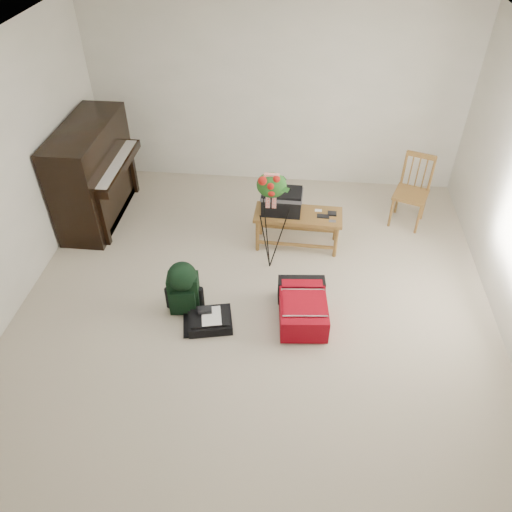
# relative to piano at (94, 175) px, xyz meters

# --- Properties ---
(floor) EXTENTS (5.00, 5.50, 0.01)m
(floor) POSITION_rel_piano_xyz_m (2.19, -1.60, -0.60)
(floor) COLOR beige
(floor) RESTS_ON ground
(ceiling) EXTENTS (5.00, 5.50, 0.01)m
(ceiling) POSITION_rel_piano_xyz_m (2.19, -1.60, 1.90)
(ceiling) COLOR white
(ceiling) RESTS_ON wall_back
(wall_back) EXTENTS (5.00, 0.04, 2.50)m
(wall_back) POSITION_rel_piano_xyz_m (2.19, 1.15, 0.65)
(wall_back) COLOR beige
(wall_back) RESTS_ON floor
(piano) EXTENTS (0.71, 1.50, 1.25)m
(piano) POSITION_rel_piano_xyz_m (0.00, 0.00, 0.00)
(piano) COLOR black
(piano) RESTS_ON floor
(bench) EXTENTS (1.04, 0.44, 0.79)m
(bench) POSITION_rel_piano_xyz_m (2.44, -0.38, -0.04)
(bench) COLOR olive
(bench) RESTS_ON floor
(dining_chair) EXTENTS (0.51, 0.51, 0.92)m
(dining_chair) POSITION_rel_piano_xyz_m (3.97, 0.25, -0.15)
(dining_chair) COLOR olive
(dining_chair) RESTS_ON floor
(red_suitcase) EXTENTS (0.53, 0.74, 0.30)m
(red_suitcase) POSITION_rel_piano_xyz_m (2.69, -1.58, -0.44)
(red_suitcase) COLOR #AB0718
(red_suitcase) RESTS_ON floor
(black_duffel) EXTENTS (0.51, 0.44, 0.19)m
(black_duffel) POSITION_rel_piano_xyz_m (1.75, -1.80, -0.53)
(black_duffel) COLOR black
(black_duffel) RESTS_ON floor
(green_backpack) EXTENTS (0.33, 0.30, 0.61)m
(green_backpack) POSITION_rel_piano_xyz_m (1.46, -1.61, -0.26)
(green_backpack) COLOR black
(green_backpack) RESTS_ON floor
(flower_stand) EXTENTS (0.40, 0.40, 1.28)m
(flower_stand) POSITION_rel_piano_xyz_m (2.29, -0.83, 0.03)
(flower_stand) COLOR black
(flower_stand) RESTS_ON floor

